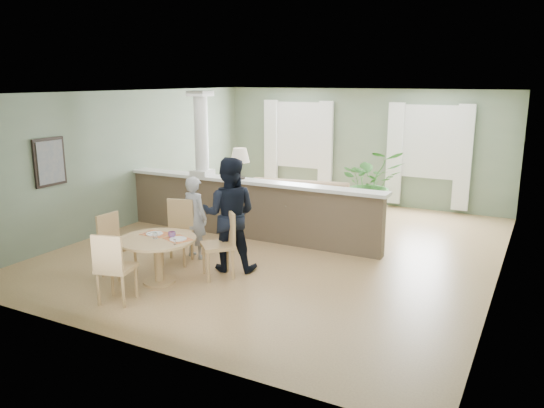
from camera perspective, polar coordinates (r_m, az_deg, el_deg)
The scene contains 12 objects.
ground at distance 9.47m, azimuth 1.49°, elevation -4.63°, with size 8.00×8.00×0.00m, color tan.
room_shell at distance 9.65m, azimuth 3.06°, elevation 6.72°, with size 7.02×8.02×2.71m.
pony_wall at distance 9.91m, azimuth -3.09°, elevation 0.41°, with size 5.32×0.38×2.70m.
sofa at distance 11.05m, azimuth 2.41°, elevation 0.16°, with size 2.76×1.08×0.81m, color olive.
houseplant at distance 11.62m, azimuth 10.61°, elevation 2.26°, with size 1.32×1.14×1.47m, color #346B2A.
dining_table at distance 7.87m, azimuth -12.14°, elevation -4.58°, with size 1.12×1.12×0.77m.
chair_far_boy at distance 8.73m, azimuth -10.05°, elevation -2.57°, with size 0.57×0.57×1.01m.
chair_far_man at distance 7.97m, azimuth -5.31°, elevation -3.98°, with size 0.64×0.64×1.01m.
chair_near at distance 7.28m, azimuth -16.74°, elevation -6.33°, with size 0.54×0.54×0.98m.
chair_side at distance 8.36m, azimuth -16.61°, elevation -3.91°, with size 0.46×0.46×0.94m.
child_person at distance 8.84m, azimuth -8.30°, elevation -1.43°, with size 0.50×0.33×1.38m, color #97979C.
man_person at distance 8.18m, azimuth -4.61°, elevation -1.11°, with size 0.86×0.67×1.77m, color black.
Camera 1 is at (3.98, -8.08, 2.92)m, focal length 35.00 mm.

